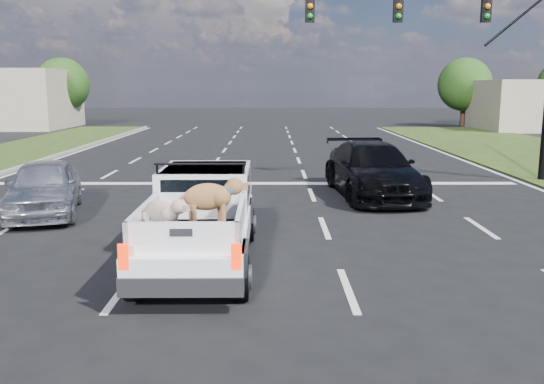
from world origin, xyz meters
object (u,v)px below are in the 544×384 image
at_px(traffic_signal, 478,35).
at_px(pickup_truck, 201,216).
at_px(silver_sedan, 44,187).
at_px(black_coupe, 372,170).

xyz_separation_m(traffic_signal, pickup_truck, (-7.88, -8.99, -3.89)).
relative_size(pickup_truck, silver_sedan, 1.20).
height_order(traffic_signal, black_coupe, traffic_signal).
xyz_separation_m(silver_sedan, black_coupe, (8.48, 2.50, 0.08)).
height_order(silver_sedan, black_coupe, black_coupe).
distance_m(traffic_signal, silver_sedan, 13.82).
relative_size(traffic_signal, silver_sedan, 2.28).
bearing_deg(pickup_truck, traffic_signal, 48.39).
xyz_separation_m(pickup_truck, silver_sedan, (-4.32, 3.90, -0.15)).
bearing_deg(black_coupe, pickup_truck, -127.64).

